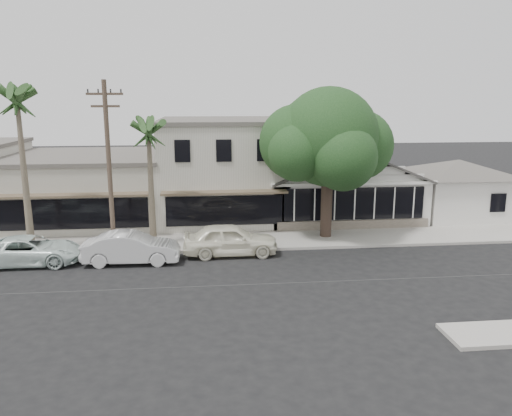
{
  "coord_description": "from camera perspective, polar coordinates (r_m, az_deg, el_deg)",
  "views": [
    {
      "loc": [
        -4.21,
        -20.77,
        8.05
      ],
      "look_at": [
        -1.36,
        6.0,
        2.16
      ],
      "focal_mm": 35.0,
      "sensor_mm": 36.0,
      "label": 1
    }
  ],
  "objects": [
    {
      "name": "row_building_midnear",
      "position": [
        35.64,
        -18.62,
        2.09
      ],
      "size": [
        10.0,
        10.0,
        4.2
      ],
      "primitive_type": "cube",
      "color": "beige",
      "rests_on": "ground"
    },
    {
      "name": "ground",
      "position": [
        22.67,
        5.1,
        -8.5
      ],
      "size": [
        140.0,
        140.0,
        0.0
      ],
      "primitive_type": "plane",
      "color": "black",
      "rests_on": "ground"
    },
    {
      "name": "side_cottage",
      "position": [
        37.25,
        21.92,
        1.32
      ],
      "size": [
        6.0,
        6.0,
        3.0
      ],
      "primitive_type": "cube",
      "color": "silver",
      "rests_on": "ground"
    },
    {
      "name": "shade_tree",
      "position": [
        29.01,
        8.02,
        7.73
      ],
      "size": [
        7.9,
        7.15,
        8.77
      ],
      "rotation": [
        0.0,
        0.0,
        0.17
      ],
      "color": "#3F3026",
      "rests_on": "ground"
    },
    {
      "name": "car_1",
      "position": [
        25.72,
        -14.06,
        -4.44
      ],
      "size": [
        4.8,
        1.77,
        1.57
      ],
      "primitive_type": "imported",
      "rotation": [
        0.0,
        0.0,
        1.55
      ],
      "color": "silver",
      "rests_on": "ground"
    },
    {
      "name": "palm_east",
      "position": [
        27.32,
        -12.19,
        8.64
      ],
      "size": [
        3.33,
        3.33,
        7.56
      ],
      "color": "#726651",
      "rests_on": "ground"
    },
    {
      "name": "utility_pole",
      "position": [
        26.61,
        -16.45,
        4.8
      ],
      "size": [
        1.8,
        0.24,
        9.0
      ],
      "color": "brown",
      "rests_on": "ground"
    },
    {
      "name": "palm_mid",
      "position": [
        28.05,
        -25.65,
        10.99
      ],
      "size": [
        2.81,
        2.81,
        9.26
      ],
      "color": "#726651",
      "rests_on": "ground"
    },
    {
      "name": "sidewalk_north",
      "position": [
        28.9,
        -13.39,
        -4.02
      ],
      "size": [
        90.0,
        3.5,
        0.15
      ],
      "primitive_type": "cube",
      "color": "#9E9991",
      "rests_on": "ground"
    },
    {
      "name": "corner_shop",
      "position": [
        34.92,
        9.31,
        3.24
      ],
      "size": [
        10.4,
        8.6,
        5.1
      ],
      "color": "silver",
      "rests_on": "ground"
    },
    {
      "name": "row_building_near",
      "position": [
        34.63,
        -4.02,
        4.35
      ],
      "size": [
        8.0,
        10.0,
        6.5
      ],
      "primitive_type": "cube",
      "color": "beige",
      "rests_on": "ground"
    },
    {
      "name": "car_2",
      "position": [
        27.23,
        -24.45,
        -4.44
      ],
      "size": [
        5.1,
        2.41,
        1.41
      ],
      "primitive_type": "imported",
      "rotation": [
        0.0,
        0.0,
        1.59
      ],
      "color": "silver",
      "rests_on": "ground"
    },
    {
      "name": "car_0",
      "position": [
        26.25,
        -2.94,
        -3.61
      ],
      "size": [
        4.94,
        2.01,
        1.68
      ],
      "primitive_type": "imported",
      "rotation": [
        0.0,
        0.0,
        1.58
      ],
      "color": "white",
      "rests_on": "ground"
    }
  ]
}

